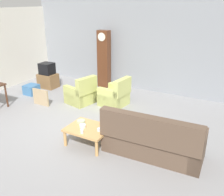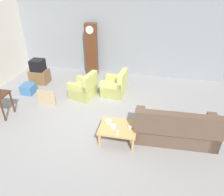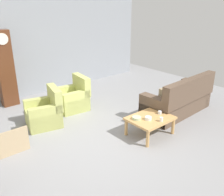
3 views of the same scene
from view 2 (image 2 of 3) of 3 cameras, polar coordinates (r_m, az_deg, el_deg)
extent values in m
plane|color=gray|center=(6.58, -4.30, -6.10)|extent=(10.40, 10.40, 0.00)
cube|color=gray|center=(9.06, 1.62, 16.00)|extent=(8.40, 0.16, 3.20)
cube|color=brown|center=(6.07, 15.89, -8.46)|extent=(2.13, 0.92, 0.44)
cube|color=brown|center=(5.48, 16.95, -6.64)|extent=(2.11, 0.29, 0.60)
cube|color=brown|center=(6.21, 24.65, -8.06)|extent=(0.27, 0.85, 0.68)
cube|color=brown|center=(5.93, 7.10, -6.88)|extent=(0.27, 0.85, 0.68)
cube|color=#C6B284|center=(5.97, 20.99, -5.45)|extent=(0.37, 0.17, 0.36)
cube|color=brown|center=(5.87, 16.41, -5.14)|extent=(0.36, 0.12, 0.36)
cube|color=#9E8966|center=(5.82, 11.74, -4.78)|extent=(0.37, 0.14, 0.36)
cube|color=#B7BC66|center=(7.75, -7.62, 1.76)|extent=(0.91, 0.91, 0.40)
cube|color=#B7BC66|center=(7.39, -5.75, 4.36)|extent=(0.35, 0.78, 0.52)
cube|color=#B7BC66|center=(7.93, -6.54, 3.36)|extent=(0.78, 0.33, 0.60)
cube|color=#B7BC66|center=(7.49, -8.87, 1.40)|extent=(0.78, 0.33, 0.60)
cube|color=#C1C86D|center=(7.82, 0.43, 2.33)|extent=(0.84, 0.84, 0.40)
cube|color=#C1C86D|center=(7.52, 2.77, 5.02)|extent=(0.27, 0.78, 0.52)
cube|color=#C1C86D|center=(8.02, 1.10, 3.94)|extent=(0.77, 0.25, 0.60)
cube|color=#C1C86D|center=(7.52, -0.28, 1.95)|extent=(0.77, 0.25, 0.60)
cube|color=tan|center=(5.70, 1.64, -7.69)|extent=(0.96, 0.76, 0.05)
cylinder|color=tan|center=(5.67, -3.29, -10.81)|extent=(0.07, 0.07, 0.37)
cylinder|color=tan|center=(5.56, 5.38, -11.98)|extent=(0.07, 0.07, 0.37)
cylinder|color=tan|center=(6.15, -1.76, -6.86)|extent=(0.07, 0.07, 0.37)
cylinder|color=tan|center=(6.05, 6.16, -7.84)|extent=(0.07, 0.07, 0.37)
cylinder|color=#472819|center=(7.13, -26.53, -2.95)|extent=(0.06, 0.06, 0.72)
cylinder|color=#472819|center=(7.44, -24.51, -0.98)|extent=(0.06, 0.06, 0.72)
cube|color=#562D19|center=(9.02, -5.31, 12.24)|extent=(0.44, 0.28, 2.12)
cylinder|color=silver|center=(8.64, -5.88, 17.18)|extent=(0.30, 0.02, 0.30)
cube|color=brown|center=(9.05, -18.26, 5.37)|extent=(0.68, 0.52, 0.53)
cube|color=black|center=(8.87, -18.77, 8.12)|extent=(0.48, 0.44, 0.42)
cube|color=tan|center=(7.51, -16.68, 0.08)|extent=(0.60, 0.05, 0.52)
cube|color=teal|center=(8.46, -20.90, 2.26)|extent=(0.43, 0.46, 0.34)
cylinder|color=white|center=(5.44, 1.42, -8.97)|extent=(0.07, 0.07, 0.10)
cylinder|color=silver|center=(5.62, 4.67, -7.70)|extent=(0.08, 0.08, 0.07)
cylinder|color=white|center=(5.65, 0.35, -7.35)|extent=(0.15, 0.15, 0.07)
cylinder|color=#B2C69E|center=(5.82, -0.97, -6.10)|extent=(0.20, 0.20, 0.05)
camera|label=1|loc=(2.32, 84.02, -21.31)|focal=40.06mm
camera|label=3|loc=(4.89, -61.75, 1.06)|focal=40.16mm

